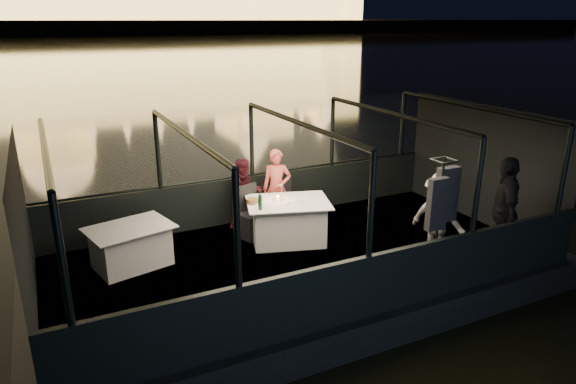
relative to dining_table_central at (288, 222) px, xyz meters
name	(u,v)px	position (x,y,z in m)	size (l,w,h in m)	color
river_water	(56,49)	(-0.14, 79.32, -0.89)	(500.00, 500.00, 0.00)	black
boat_hull	(298,284)	(-0.14, -0.68, -0.89)	(8.60, 4.40, 1.00)	black
boat_deck	(298,259)	(-0.14, -0.68, -0.41)	(8.00, 4.00, 0.04)	black
gunwale_port	(253,197)	(-0.14, 1.32, 0.06)	(8.00, 0.08, 0.90)	black
gunwale_starboard	(367,287)	(-0.14, -2.68, 0.06)	(8.00, 0.08, 0.90)	black
cabin_glass_port	(252,141)	(-0.14, 1.32, 1.21)	(8.00, 0.02, 1.40)	#99B2B2
cabin_glass_starboard	(372,205)	(-0.14, -2.68, 1.21)	(8.00, 0.02, 1.40)	#99B2B2
cabin_roof_glass	(299,123)	(-0.14, -0.68, 1.91)	(8.00, 4.00, 0.02)	#99B2B2
end_wall_fore	(24,237)	(-4.14, -0.68, 0.76)	(0.02, 4.00, 2.30)	black
end_wall_aft	(482,164)	(3.86, -0.68, 0.76)	(0.02, 4.00, 2.30)	black
canopy_ribs	(299,193)	(-0.14, -0.68, 0.76)	(8.00, 4.00, 2.30)	black
embankment	(37,29)	(-0.14, 209.32, 0.11)	(400.00, 140.00, 6.00)	#423D33
dining_table_central	(288,222)	(0.00, 0.00, 0.00)	(1.45, 1.05, 0.77)	silver
dining_table_aft	(131,244)	(-2.70, 0.23, 0.00)	(1.28, 0.93, 0.68)	white
chair_port_left	(251,214)	(-0.51, 0.49, 0.06)	(0.44, 0.44, 0.94)	black
chair_port_right	(288,203)	(0.34, 0.73, 0.06)	(0.39, 0.39, 0.83)	black
coat_stand	(437,228)	(1.30, -2.36, 0.51)	(0.55, 0.44, 2.00)	black
person_woman_coral	(277,188)	(0.16, 0.82, 0.36)	(0.54, 0.36, 1.50)	#D7584E
person_man_maroon	(245,190)	(-0.44, 0.95, 0.36)	(0.66, 0.51, 1.36)	#3E111A
passenger_stripe	(440,211)	(1.91, -1.72, 0.47)	(0.97, 0.55, 1.50)	white
passenger_dark	(503,213)	(2.78, -2.24, 0.47)	(1.06, 0.44, 1.80)	black
wine_bottle	(260,201)	(-0.60, -0.16, 0.53)	(0.07, 0.07, 0.32)	#14391D
bread_basket	(252,201)	(-0.60, 0.20, 0.42)	(0.21, 0.21, 0.08)	brown
amber_candle	(278,198)	(-0.12, 0.16, 0.42)	(0.05, 0.05, 0.08)	orange
plate_near	(300,199)	(0.25, 0.03, 0.39)	(0.25, 0.25, 0.02)	white
plate_far	(259,199)	(-0.42, 0.32, 0.39)	(0.23, 0.23, 0.01)	white
wine_glass_white	(260,202)	(-0.55, -0.05, 0.48)	(0.06, 0.06, 0.18)	white
wine_glass_red	(282,191)	(0.02, 0.32, 0.48)	(0.07, 0.07, 0.21)	white
wine_glass_empty	(289,199)	(-0.04, -0.10, 0.48)	(0.06, 0.06, 0.17)	silver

